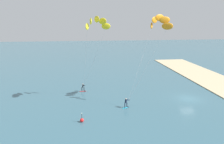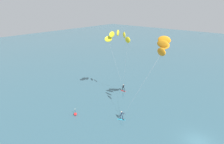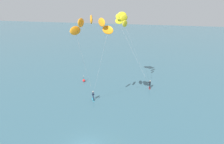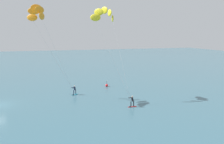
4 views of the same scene
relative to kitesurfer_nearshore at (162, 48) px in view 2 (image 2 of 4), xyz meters
The scene contains 4 objects.
ground_plane 15.06m from the kitesurfer_nearshore, 82.85° to the right, with size 240.00×240.00×0.00m, color #386070.
kitesurfer_nearshore is the anchor object (origin of this frame).
kitesurfer_mid_water 10.37m from the kitesurfer_nearshore, 76.41° to the left, with size 7.32×5.89×14.94m.
marker_buoy 19.47m from the kitesurfer_nearshore, 116.72° to the left, with size 0.56×0.56×1.38m.
Camera 2 is at (-27.08, -6.30, 19.73)m, focal length 31.97 mm.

